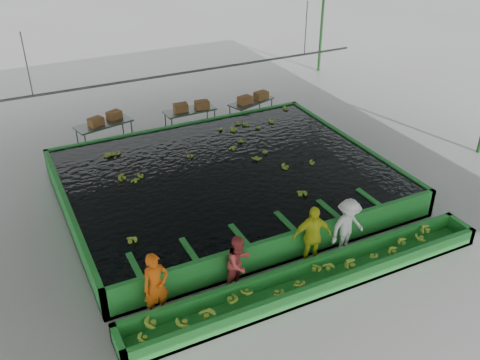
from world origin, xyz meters
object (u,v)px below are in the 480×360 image
worker_b (239,263)px  box_stack_left (106,122)px  sorting_trough (313,279)px  packing_table_mid (190,120)px  worker_a (156,286)px  worker_d (348,227)px  packing_table_left (105,135)px  packing_table_right (251,111)px  flotation_tank (226,181)px  box_stack_right (253,101)px  box_stack_mid (192,110)px  worker_c (312,237)px

worker_b → box_stack_left: bearing=73.7°
sorting_trough → packing_table_mid: 10.16m
worker_a → worker_b: size_ratio=1.12×
worker_d → box_stack_left: worker_d is taller
packing_table_left → packing_table_mid: 3.40m
worker_a → box_stack_left: 9.63m
worker_b → packing_table_right: size_ratio=0.78×
flotation_tank → box_stack_left: size_ratio=7.39×
packing_table_mid → box_stack_right: size_ratio=1.45×
flotation_tank → worker_d: (1.57, -4.30, 0.39)m
worker_a → box_stack_left: size_ratio=1.28×
box_stack_left → box_stack_right: bearing=-4.4°
worker_b → worker_a: bearing=158.5°
worker_d → packing_table_right: size_ratio=0.85×
sorting_trough → box_stack_mid: box_stack_mid is taller
flotation_tank → box_stack_mid: size_ratio=7.08×
worker_c → worker_d: worker_c is taller
box_stack_mid → box_stack_right: size_ratio=1.00×
sorting_trough → worker_a: worker_a is taller
box_stack_mid → box_stack_right: 2.65m
flotation_tank → box_stack_right: size_ratio=7.09×
packing_table_left → packing_table_right: (6.05, -0.33, -0.03)m
sorting_trough → box_stack_mid: 10.15m
worker_c → box_stack_left: 10.00m
worker_b → packing_table_mid: 9.64m
worker_d → box_stack_mid: size_ratio=1.19×
flotation_tank → worker_c: bearing=-84.2°
box_stack_left → box_stack_mid: box_stack_left is taller
worker_a → packing_table_mid: worker_a is taller
worker_a → packing_table_mid: 10.38m
worker_d → box_stack_right: worker_d is taller
worker_b → packing_table_left: 9.53m
worker_c → packing_table_left: 9.97m
packing_table_right → box_stack_right: (0.06, -0.06, 0.45)m
worker_c → box_stack_left: size_ratio=1.32×
packing_table_left → box_stack_left: bearing=37.1°
sorting_trough → worker_c: bearing=61.3°
packing_table_mid → box_stack_right: 2.75m
packing_table_mid → box_stack_right: (2.71, -0.24, 0.44)m
worker_b → packing_table_left: (-0.97, 9.47, -0.29)m
packing_table_left → box_stack_mid: 3.50m
packing_table_mid → box_stack_left: 3.34m
worker_a → box_stack_left: bearing=76.6°
packing_table_mid → worker_d: bearing=-85.1°
sorting_trough → box_stack_mid: size_ratio=7.08×
packing_table_mid → box_stack_left: size_ratio=1.51×
packing_table_mid → flotation_tank: bearing=-98.7°
worker_a → worker_c: worker_c is taller
box_stack_left → worker_a: bearing=-97.4°
worker_d → box_stack_right: bearing=71.2°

